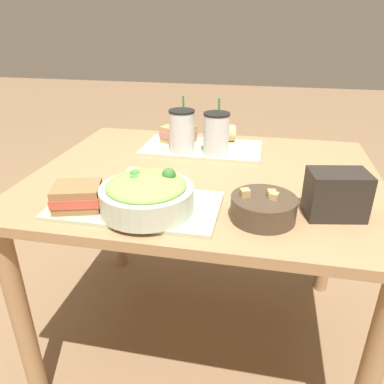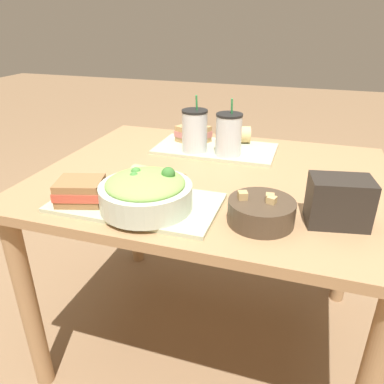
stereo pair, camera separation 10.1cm
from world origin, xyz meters
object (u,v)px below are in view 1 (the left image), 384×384
object	(u,v)px
baguette_near	(155,181)
baguette_far	(221,133)
sandwich_near	(78,196)
drink_cup_dark	(182,132)
sandwich_far	(178,134)
drink_cup_red	(216,135)
salad_bowl	(147,194)
chip_bag	(336,194)
soup_bowl	(263,207)

from	to	relation	value
baguette_near	baguette_far	distance (m)	0.53
sandwich_near	drink_cup_dark	world-z (taller)	drink_cup_dark
baguette_near	sandwich_far	xyz separation A→B (m)	(-0.04, 0.47, -0.00)
sandwich_near	drink_cup_red	distance (m)	0.58
drink_cup_dark	sandwich_far	bearing A→B (deg)	110.31
baguette_far	drink_cup_dark	world-z (taller)	drink_cup_dark
salad_bowl	chip_bag	world-z (taller)	chip_bag
soup_bowl	drink_cup_dark	world-z (taller)	drink_cup_dark
salad_bowl	baguette_far	size ratio (longest dim) A/B	1.90
sandwich_near	baguette_far	xyz separation A→B (m)	(0.30, 0.65, 0.00)
sandwich_far	drink_cup_dark	bearing A→B (deg)	-45.44
baguette_near	soup_bowl	bearing A→B (deg)	-94.85
baguette_far	chip_bag	bearing A→B (deg)	-161.35
soup_bowl	baguette_near	world-z (taller)	soup_bowl
soup_bowl	drink_cup_dark	bearing A→B (deg)	125.48
baguette_near	drink_cup_dark	size ratio (longest dim) A/B	0.82
drink_cup_red	chip_bag	xyz separation A→B (m)	(0.37, -0.39, -0.02)
salad_bowl	drink_cup_dark	size ratio (longest dim) A/B	1.17
drink_cup_dark	chip_bag	size ratio (longest dim) A/B	1.29
soup_bowl	drink_cup_dark	size ratio (longest dim) A/B	0.80
salad_bowl	chip_bag	xyz separation A→B (m)	(0.48, 0.09, 0.00)
soup_bowl	drink_cup_red	distance (m)	0.48
drink_cup_red	soup_bowl	bearing A→B (deg)	-67.14
sandwich_near	drink_cup_dark	bearing A→B (deg)	54.95
sandwich_far	drink_cup_red	xyz separation A→B (m)	(0.17, -0.11, 0.04)
baguette_near	chip_bag	size ratio (longest dim) A/B	1.05
drink_cup_dark	soup_bowl	bearing A→B (deg)	-54.52
baguette_near	drink_cup_red	distance (m)	0.39
sandwich_near	drink_cup_red	size ratio (longest dim) A/B	0.73
soup_bowl	baguette_far	world-z (taller)	soup_bowl
baguette_far	sandwich_far	bearing A→B (deg)	88.92
baguette_near	sandwich_far	world-z (taller)	baguette_near
baguette_near	drink_cup_dark	world-z (taller)	drink_cup_dark
chip_bag	sandwich_far	bearing A→B (deg)	126.89
chip_bag	salad_bowl	bearing A→B (deg)	179.92
soup_bowl	drink_cup_dark	distance (m)	0.54
sandwich_far	salad_bowl	bearing A→B (deg)	-60.38
salad_bowl	soup_bowl	world-z (taller)	salad_bowl
baguette_near	drink_cup_dark	distance (m)	0.37
sandwich_far	chip_bag	distance (m)	0.73
sandwich_near	drink_cup_dark	size ratio (longest dim) A/B	0.71
baguette_far	drink_cup_red	world-z (taller)	drink_cup_red
salad_bowl	baguette_near	bearing A→B (deg)	95.87
soup_bowl	sandwich_far	xyz separation A→B (m)	(-0.35, 0.55, 0.01)
sandwich_far	drink_cup_dark	world-z (taller)	drink_cup_dark
salad_bowl	soup_bowl	distance (m)	0.30
soup_bowl	sandwich_far	bearing A→B (deg)	122.84
drink_cup_red	chip_bag	distance (m)	0.53
soup_bowl	baguette_far	size ratio (longest dim) A/B	1.30
salad_bowl	drink_cup_dark	xyz separation A→B (m)	(-0.01, 0.47, 0.03)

